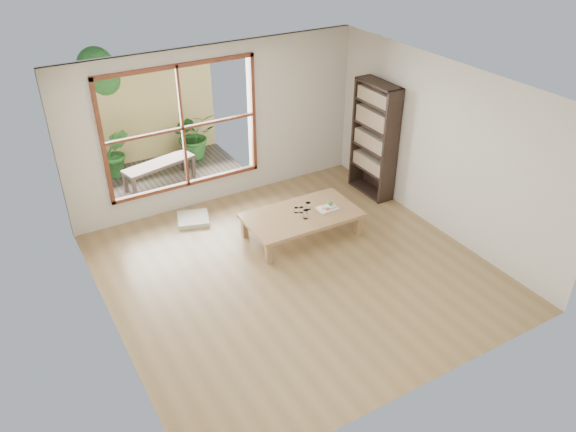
# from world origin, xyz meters

# --- Properties ---
(ground) EXTENTS (5.00, 5.00, 0.00)m
(ground) POSITION_xyz_m (0.00, 0.00, 0.00)
(ground) COLOR #95774A
(ground) RESTS_ON ground
(low_table) EXTENTS (1.74, 1.00, 0.38)m
(low_table) POSITION_xyz_m (0.55, 0.72, 0.33)
(low_table) COLOR #9E794D
(low_table) RESTS_ON ground
(floor_cushion) EXTENTS (0.61, 0.61, 0.07)m
(floor_cushion) POSITION_xyz_m (-0.74, 1.95, 0.04)
(floor_cushion) COLOR silver
(floor_cushion) RESTS_ON ground
(bookshelf) EXTENTS (0.31, 0.88, 1.95)m
(bookshelf) POSITION_xyz_m (2.32, 1.31, 0.98)
(bookshelf) COLOR #2E1F19
(bookshelf) RESTS_ON ground
(glass_tall) EXTENTS (0.08, 0.08, 0.14)m
(glass_tall) POSITION_xyz_m (0.53, 0.59, 0.45)
(glass_tall) COLOR silver
(glass_tall) RESTS_ON low_table
(glass_mid) EXTENTS (0.08, 0.08, 0.11)m
(glass_mid) POSITION_xyz_m (0.71, 0.79, 0.43)
(glass_mid) COLOR silver
(glass_mid) RESTS_ON low_table
(glass_short) EXTENTS (0.07, 0.07, 0.09)m
(glass_short) POSITION_xyz_m (0.57, 0.77, 0.42)
(glass_short) COLOR silver
(glass_short) RESTS_ON low_table
(glass_small) EXTENTS (0.06, 0.06, 0.08)m
(glass_small) POSITION_xyz_m (0.50, 0.80, 0.42)
(glass_small) COLOR silver
(glass_small) RESTS_ON low_table
(food_tray) EXTENTS (0.31, 0.22, 0.09)m
(food_tray) POSITION_xyz_m (0.99, 0.66, 0.40)
(food_tray) COLOR white
(food_tray) RESTS_ON low_table
(deck) EXTENTS (2.80, 2.00, 0.05)m
(deck) POSITION_xyz_m (-0.60, 3.56, 0.00)
(deck) COLOR #3D362C
(deck) RESTS_ON ground
(garden_bench) EXTENTS (1.35, 0.68, 0.41)m
(garden_bench) POSITION_xyz_m (-0.76, 3.40, 0.38)
(garden_bench) COLOR #2E1F19
(garden_bench) RESTS_ON deck
(bamboo_fence) EXTENTS (2.80, 0.06, 1.80)m
(bamboo_fence) POSITION_xyz_m (-0.60, 4.56, 0.90)
(bamboo_fence) COLOR tan
(bamboo_fence) RESTS_ON ground
(shrub_right) EXTENTS (0.87, 0.77, 0.92)m
(shrub_right) POSITION_xyz_m (0.21, 4.14, 0.49)
(shrub_right) COLOR #296625
(shrub_right) RESTS_ON deck
(shrub_left) EXTENTS (0.60, 0.53, 0.92)m
(shrub_left) POSITION_xyz_m (-1.31, 4.10, 0.48)
(shrub_left) COLOR #296625
(shrub_left) RESTS_ON deck
(garden_tree) EXTENTS (1.04, 0.85, 2.22)m
(garden_tree) POSITION_xyz_m (-1.28, 4.86, 1.63)
(garden_tree) COLOR #4C3D2D
(garden_tree) RESTS_ON ground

